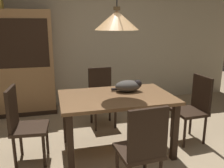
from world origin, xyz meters
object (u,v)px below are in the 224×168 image
object	(u,v)px
dining_table	(116,103)
chair_right_side	(194,106)
chair_near_front	(142,147)
hutch_bookcase	(22,66)
book_yellow_short	(1,4)
pendant_lamp	(117,20)
chair_far_back	(102,94)
cat_sleeping	(129,86)
chair_left_side	(23,122)

from	to	relation	value
dining_table	chair_right_side	xyz separation A→B (m)	(1.13, 0.00, -0.14)
chair_near_front	hutch_bookcase	size ratio (longest dim) A/B	0.50
dining_table	chair_near_front	xyz separation A→B (m)	(0.01, -0.88, -0.14)
hutch_bookcase	chair_near_front	bearing A→B (deg)	-63.90
chair_near_front	hutch_bookcase	world-z (taller)	hutch_bookcase
hutch_bookcase	book_yellow_short	world-z (taller)	book_yellow_short
chair_right_side	pendant_lamp	distance (m)	1.61
chair_near_front	pendant_lamp	distance (m)	1.45
chair_far_back	chair_right_side	size ratio (longest dim) A/B	1.00
chair_far_back	book_yellow_short	world-z (taller)	book_yellow_short
chair_far_back	book_yellow_short	bearing A→B (deg)	150.53
chair_near_front	cat_sleeping	xyz separation A→B (m)	(0.20, 1.02, 0.32)
pendant_lamp	chair_near_front	bearing A→B (deg)	-89.64
hutch_bookcase	chair_left_side	bearing A→B (deg)	-85.26
dining_table	pendant_lamp	bearing A→B (deg)	99.75
chair_right_side	book_yellow_short	distance (m)	3.46
cat_sleeping	pendant_lamp	world-z (taller)	pendant_lamp
dining_table	chair_far_back	xyz separation A→B (m)	(-0.00, 0.88, -0.14)
chair_left_side	cat_sleeping	size ratio (longest dim) A/B	2.38
chair_far_back	chair_near_front	bearing A→B (deg)	-89.72
book_yellow_short	cat_sleeping	bearing A→B (deg)	-42.86
chair_left_side	chair_right_side	bearing A→B (deg)	-0.08
chair_left_side	hutch_bookcase	xyz separation A→B (m)	(-0.14, 1.72, 0.38)
pendant_lamp	chair_left_side	bearing A→B (deg)	179.61
cat_sleeping	book_yellow_short	size ratio (longest dim) A/B	1.96
chair_left_side	chair_near_front	distance (m)	1.44
chair_left_side	book_yellow_short	world-z (taller)	book_yellow_short
chair_right_side	chair_near_front	world-z (taller)	same
pendant_lamp	book_yellow_short	distance (m)	2.31
dining_table	chair_right_side	bearing A→B (deg)	0.22
chair_right_side	chair_near_front	xyz separation A→B (m)	(-1.12, -0.88, 0.00)
chair_near_front	pendant_lamp	size ratio (longest dim) A/B	0.72
chair_right_side	cat_sleeping	bearing A→B (deg)	171.72
chair_far_back	chair_right_side	xyz separation A→B (m)	(1.13, -0.87, 0.00)
chair_left_side	hutch_bookcase	size ratio (longest dim) A/B	0.50
chair_far_back	hutch_bookcase	world-z (taller)	hutch_bookcase
chair_far_back	chair_near_front	distance (m)	1.76
book_yellow_short	chair_right_side	bearing A→B (deg)	-33.19
dining_table	chair_left_side	xyz separation A→B (m)	(-1.13, 0.01, -0.14)
cat_sleeping	pendant_lamp	bearing A→B (deg)	-146.25
book_yellow_short	chair_left_side	bearing A→B (deg)	-77.62
dining_table	chair_near_front	distance (m)	0.89
cat_sleeping	hutch_bookcase	distance (m)	2.17
chair_far_back	chair_right_side	world-z (taller)	same
cat_sleeping	hutch_bookcase	size ratio (longest dim) A/B	0.21
cat_sleeping	hutch_bookcase	world-z (taller)	hutch_bookcase
chair_right_side	chair_left_side	xyz separation A→B (m)	(-2.26, 0.00, 0.00)
chair_left_side	pendant_lamp	world-z (taller)	pendant_lamp
chair_far_back	chair_left_side	xyz separation A→B (m)	(-1.12, -0.87, 0.00)
chair_right_side	chair_near_front	bearing A→B (deg)	-141.83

